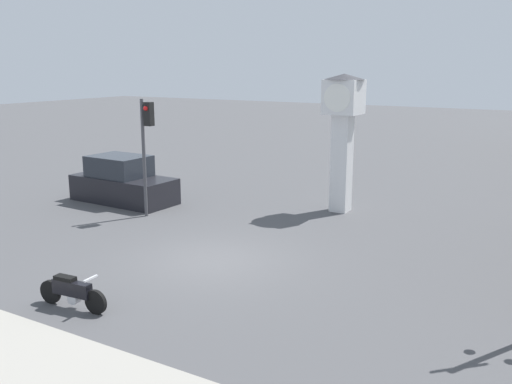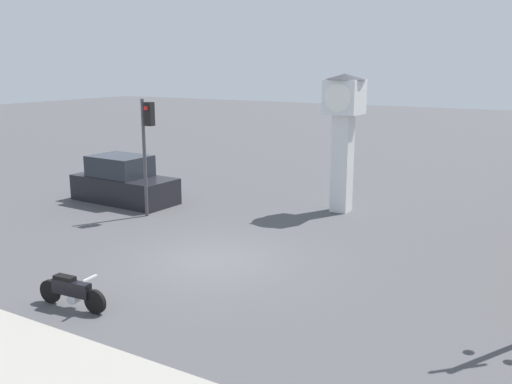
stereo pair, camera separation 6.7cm
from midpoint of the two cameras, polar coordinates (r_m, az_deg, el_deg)
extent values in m
plane|color=#4C4C4F|center=(15.79, -4.18, -6.80)|extent=(120.00, 120.00, 0.00)
cylinder|color=black|center=(12.91, -15.64, -10.53)|extent=(0.55, 0.14, 0.54)
cylinder|color=black|center=(13.76, -19.75, -9.34)|extent=(0.55, 0.14, 0.54)
cube|color=black|center=(13.25, -17.83, -9.13)|extent=(1.00, 0.28, 0.32)
cube|color=black|center=(13.30, -18.46, -8.14)|extent=(0.52, 0.25, 0.09)
cylinder|color=silver|center=(13.31, -17.62, -10.07)|extent=(0.27, 0.20, 0.25)
cube|color=silver|center=(12.78, -16.12, -8.28)|extent=(0.09, 0.40, 0.04)
cube|color=white|center=(20.74, 8.71, 2.84)|extent=(0.63, 0.63, 3.53)
cube|color=white|center=(20.47, 8.93, 9.38)|extent=(1.20, 1.20, 1.20)
cylinder|color=white|center=(19.91, 8.26, 9.31)|extent=(0.96, 0.02, 0.96)
cone|color=#333338|center=(20.44, 9.00, 11.34)|extent=(1.44, 1.44, 0.20)
cylinder|color=#47474C|center=(20.14, -10.98, 3.30)|extent=(0.12, 0.12, 4.10)
cube|color=black|center=(19.75, -10.52, 7.68)|extent=(0.28, 0.24, 0.80)
sphere|color=red|center=(19.62, -10.83, 8.22)|extent=(0.16, 0.16, 0.16)
cube|color=black|center=(22.73, -12.90, 0.28)|extent=(4.26, 1.94, 1.00)
cube|color=#262B33|center=(22.70, -13.37, 2.56)|extent=(2.25, 1.73, 0.80)
camera|label=1|loc=(0.03, -89.88, 0.03)|focal=40.00mm
camera|label=2|loc=(0.03, 90.12, -0.03)|focal=40.00mm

